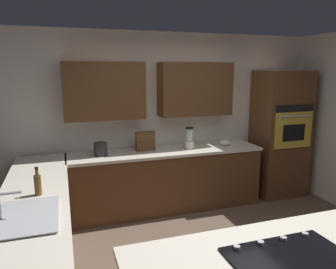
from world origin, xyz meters
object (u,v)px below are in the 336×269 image
(dish_soap_bottle, at_px, (38,184))
(spice_rack, at_px, (145,141))
(sink_unit, at_px, (27,216))
(cooktop, at_px, (295,261))
(mixing_bowl, at_px, (225,143))
(blender, at_px, (189,139))
(kettle, at_px, (101,149))
(wall_oven, at_px, (280,134))

(dish_soap_bottle, bearing_deg, spice_rack, -135.93)
(sink_unit, relative_size, cooktop, 0.92)
(mixing_bowl, bearing_deg, cooktop, 69.57)
(blender, relative_size, kettle, 1.78)
(wall_oven, distance_m, mixing_bowl, 1.00)
(cooktop, bearing_deg, blender, -99.33)
(mixing_bowl, height_order, kettle, kettle)
(sink_unit, height_order, cooktop, sink_unit)
(cooktop, xyz_separation_m, spice_rack, (0.18, -2.97, 0.13))
(blender, bearing_deg, dish_soap_bottle, 31.59)
(wall_oven, xyz_separation_m, cooktop, (2.07, 2.88, -0.11))
(dish_soap_bottle, bearing_deg, cooktop, 133.29)
(wall_oven, relative_size, mixing_bowl, 12.10)
(cooktop, distance_m, blender, 2.93)
(mixing_bowl, bearing_deg, blender, 0.00)
(wall_oven, xyz_separation_m, mixing_bowl, (1.00, -0.00, -0.07))
(wall_oven, distance_m, spice_rack, 2.25)
(wall_oven, bearing_deg, blender, -0.00)
(wall_oven, distance_m, sink_unit, 4.06)
(spice_rack, xyz_separation_m, kettle, (0.65, 0.08, -0.05))
(cooktop, height_order, spice_rack, spice_rack)
(blender, distance_m, dish_soap_bottle, 2.37)
(sink_unit, distance_m, mixing_bowl, 3.18)
(blender, height_order, kettle, blender)
(blender, bearing_deg, cooktop, 80.67)
(kettle, distance_m, dish_soap_bottle, 1.44)
(mixing_bowl, relative_size, kettle, 0.94)
(blender, bearing_deg, kettle, 0.00)
(sink_unit, relative_size, spice_rack, 2.55)
(wall_oven, xyz_separation_m, kettle, (2.90, -0.00, -0.03))
(mixing_bowl, bearing_deg, spice_rack, -3.84)
(wall_oven, relative_size, dish_soap_bottle, 7.50)
(sink_unit, distance_m, spice_rack, 2.31)
(mixing_bowl, relative_size, spice_rack, 0.61)
(kettle, xyz_separation_m, dish_soap_bottle, (0.72, 1.24, 0.02))
(wall_oven, distance_m, dish_soap_bottle, 3.83)
(mixing_bowl, height_order, spice_rack, spice_rack)
(cooktop, height_order, mixing_bowl, mixing_bowl)
(blender, bearing_deg, mixing_bowl, 180.00)
(sink_unit, bearing_deg, dish_soap_bottle, -96.95)
(cooktop, distance_m, mixing_bowl, 3.08)
(cooktop, relative_size, dish_soap_bottle, 2.80)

